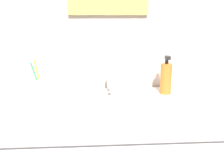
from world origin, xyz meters
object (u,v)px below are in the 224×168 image
Objects in this scene: toothbrush_yellow at (38,75)px; faucet at (110,80)px; toothbrush_cup at (48,92)px; soap_dispenser at (166,78)px; toothbrush_green at (36,77)px.

faucet is at bearing 21.96° from toothbrush_yellow.
toothbrush_cup is 0.58× the size of soap_dispenser.
toothbrush_green reaches higher than soap_dispenser.
toothbrush_green is (-0.04, 0.00, 0.06)m from toothbrush_cup.
faucet is 0.82× the size of soap_dispenser.
soap_dispenser is at bearing 10.57° from toothbrush_yellow.
toothbrush_yellow reaches higher than faucet.
toothbrush_green is (-0.01, -0.01, -0.00)m from toothbrush_yellow.
toothbrush_yellow is at bearing 158.40° from toothbrush_cup.
toothbrush_yellow is at bearing -158.04° from faucet.
faucet is at bearing 176.40° from soap_dispenser.
toothbrush_cup is (-0.27, -0.14, -0.01)m from faucet.
toothbrush_cup is at bearing -152.84° from faucet.
soap_dispenser is at bearing 11.57° from toothbrush_green.
toothbrush_green is at bearing -168.43° from soap_dispenser.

